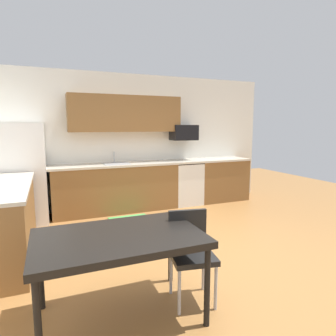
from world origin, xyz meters
The scene contains 16 objects.
ground_plane centered at (0.00, 0.00, 0.00)m, with size 12.00×12.00×0.00m, color #9E6B38.
wall_back centered at (0.00, 2.65, 1.35)m, with size 5.80×0.10×2.70m, color white.
cabinet_run_back centered at (-0.56, 2.30, 0.45)m, with size 2.39×0.60×0.90m, color brown.
cabinet_run_back_right centered at (1.82, 2.30, 0.45)m, with size 1.16×0.60×0.90m, color brown.
cabinet_run_left centered at (-2.30, 0.80, 0.45)m, with size 0.60×2.00×0.90m, color brown.
countertop_back centered at (0.00, 2.30, 0.92)m, with size 4.80×0.64×0.04m, color beige.
countertop_left centered at (-2.30, 0.80, 0.92)m, with size 0.64×2.00×0.04m, color beige.
upper_cabinets_back centered at (-0.30, 2.43, 1.90)m, with size 2.20×0.34×0.70m, color brown.
refrigerator centered at (-2.18, 2.22, 0.85)m, with size 0.76×0.70×1.71m, color white.
oven_range centered at (0.94, 2.30, 0.46)m, with size 0.60×0.60×0.91m.
microwave centered at (0.94, 2.40, 1.52)m, with size 0.54×0.36×0.32m, color black.
sink_basin centered at (-0.55, 2.30, 0.88)m, with size 0.48×0.40×0.14m, color #A5A8AD.
sink_faucet centered at (-0.55, 2.48, 1.04)m, with size 0.02×0.02×0.24m, color #B2B5BA.
dining_table centered at (-1.24, -0.91, 0.69)m, with size 1.40×0.90×0.75m.
chair_near_table centered at (-0.54, -0.88, 0.50)m, with size 0.46×0.46×0.85m.
floor_mat centered at (-0.47, 1.65, 0.01)m, with size 0.70×0.50×0.01m, color #4CA54C.
Camera 1 is at (-1.75, -3.25, 1.66)m, focal length 31.22 mm.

